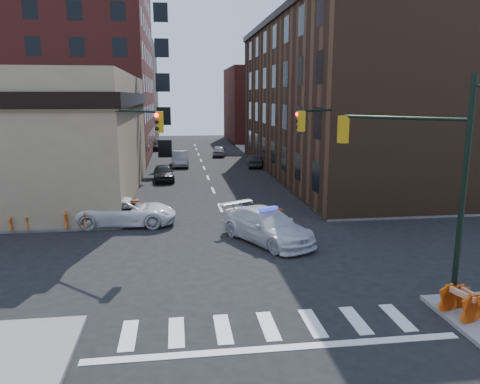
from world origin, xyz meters
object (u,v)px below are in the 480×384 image
object	(u,v)px
police_car	(267,226)
barricade_nw_a	(76,219)
pedestrian_b	(77,204)
parked_car_enear	(254,161)
pedestrian_a	(105,209)
barricade_se_a	(459,304)
barrel_bank	(136,207)
parked_car_wfar	(180,159)
pickup	(127,212)
parked_car_wnear	(164,173)
barrel_road	(277,219)

from	to	relation	value
police_car	barricade_nw_a	world-z (taller)	police_car
police_car	pedestrian_b	xyz separation A→B (m)	(-10.57, 5.60, 0.19)
pedestrian_b	barricade_nw_a	size ratio (longest dim) A/B	1.31
parked_car_enear	pedestrian_b	world-z (taller)	pedestrian_b
pedestrian_a	pedestrian_b	world-z (taller)	pedestrian_a
barricade_se_a	barricade_nw_a	bearing A→B (deg)	34.24
pedestrian_b	barricade_nw_a	bearing A→B (deg)	-96.15
barrel_bank	parked_car_enear	bearing A→B (deg)	60.62
police_car	barricade_se_a	distance (m)	10.57
pedestrian_b	parked_car_wfar	bearing A→B (deg)	58.26
pedestrian_a	barricade_nw_a	xyz separation A→B (m)	(-1.55, -0.30, -0.45)
parked_car_wfar	parked_car_enear	size ratio (longest dim) A/B	1.27
barricade_nw_a	pickup	bearing A→B (deg)	11.41
parked_car_wnear	pedestrian_a	xyz separation A→B (m)	(-2.95, -14.91, 0.38)
pedestrian_a	barrel_road	distance (m)	9.85
parked_car_wfar	barrel_bank	world-z (taller)	parked_car_wfar
barrel_road	barrel_bank	xyz separation A→B (m)	(-8.25, 4.28, -0.08)
pedestrian_a	barricade_se_a	xyz separation A→B (m)	(13.37, -13.27, -0.50)
parked_car_wnear	pedestrian_b	bearing A→B (deg)	-114.72
pickup	barricade_nw_a	distance (m)	2.84
barrel_road	pedestrian_b	bearing A→B (deg)	164.33
parked_car_wfar	barrel_road	world-z (taller)	parked_car_wfar
parked_car_wnear	pedestrian_b	world-z (taller)	pedestrian_b
pedestrian_a	barrel_bank	distance (m)	3.22
parked_car_wnear	parked_car_wfar	world-z (taller)	parked_car_wfar
pickup	parked_car_wfar	bearing A→B (deg)	-3.68
pickup	pedestrian_a	distance (m)	1.31
pickup	barrel_bank	bearing A→B (deg)	-3.09
parked_car_wfar	pedestrian_b	size ratio (longest dim) A/B	2.74
police_car	pedestrian_a	size ratio (longest dim) A/B	3.06
police_car	parked_car_enear	world-z (taller)	police_car
police_car	parked_car_enear	size ratio (longest dim) A/B	1.53
parked_car_wnear	police_car	bearing A→B (deg)	-77.45
pickup	parked_car_enear	world-z (taller)	pickup
police_car	parked_car_wfar	distance (m)	28.00
parked_car_wfar	barrel_road	distance (m)	25.88
pickup	parked_car_enear	size ratio (longest dim) A/B	1.48
police_car	parked_car_wnear	world-z (taller)	police_car
police_car	barrel_road	size ratio (longest dim) A/B	5.18
barricade_nw_a	barrel_road	bearing A→B (deg)	-10.99
barrel_road	barricade_se_a	xyz separation A→B (m)	(3.65, -11.80, 0.05)
barrel_bank	barricade_se_a	distance (m)	20.00
pedestrian_a	barrel_road	bearing A→B (deg)	27.78
pedestrian_b	barrel_road	xyz separation A→B (m)	(11.62, -3.26, -0.48)
parked_car_wfar	barrel_bank	bearing A→B (deg)	-100.01
pickup	pedestrian_a	xyz separation A→B (m)	(-1.17, -0.50, 0.32)
parked_car_enear	barricade_se_a	size ratio (longest dim) A/B	3.11
police_car	pickup	size ratio (longest dim) A/B	1.03
barricade_nw_a	barricade_se_a	bearing A→B (deg)	-46.04
barrel_bank	barricade_se_a	xyz separation A→B (m)	(11.90, -16.08, 0.13)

